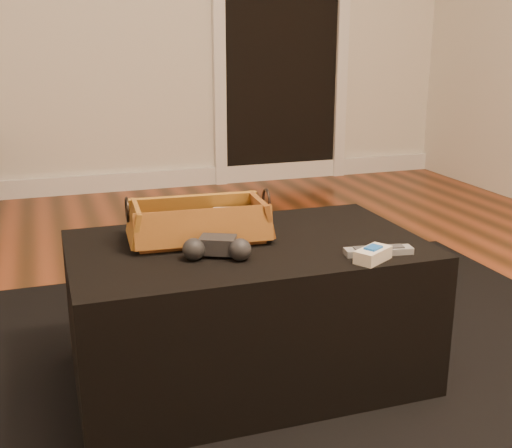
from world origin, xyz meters
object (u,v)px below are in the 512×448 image
object	(u,v)px
wicker_basket	(199,224)
game_controller	(217,248)
tv_remote	(193,234)
ottoman	(247,310)
cream_gadget	(373,254)
silver_remote	(379,251)

from	to	relation	value
wicker_basket	game_controller	xyz separation A→B (m)	(0.01, -0.17, -0.02)
tv_remote	wicker_basket	world-z (taller)	wicker_basket
wicker_basket	tv_remote	bearing A→B (deg)	-146.63
ottoman	cream_gadget	xyz separation A→B (m)	(0.27, -0.25, 0.23)
wicker_basket	game_controller	bearing A→B (deg)	-87.50
tv_remote	game_controller	xyz separation A→B (m)	(0.03, -0.16, 0.00)
wicker_basket	game_controller	size ratio (longest dim) A/B	2.17
game_controller	silver_remote	bearing A→B (deg)	-14.16
wicker_basket	game_controller	world-z (taller)	wicker_basket
cream_gadget	silver_remote	bearing A→B (deg)	46.60
tv_remote	cream_gadget	distance (m)	0.51
wicker_basket	silver_remote	size ratio (longest dim) A/B	2.18
game_controller	cream_gadget	size ratio (longest dim) A/B	1.59
ottoman	wicker_basket	xyz separation A→B (m)	(-0.12, 0.07, 0.26)
game_controller	silver_remote	xyz separation A→B (m)	(0.42, -0.11, -0.02)
game_controller	ottoman	bearing A→B (deg)	40.95
tv_remote	game_controller	size ratio (longest dim) A/B	1.11
tv_remote	wicker_basket	distance (m)	0.03
ottoman	silver_remote	xyz separation A→B (m)	(0.31, -0.21, 0.22)
wicker_basket	game_controller	distance (m)	0.17
game_controller	cream_gadget	bearing A→B (deg)	-21.54
tv_remote	game_controller	distance (m)	0.16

